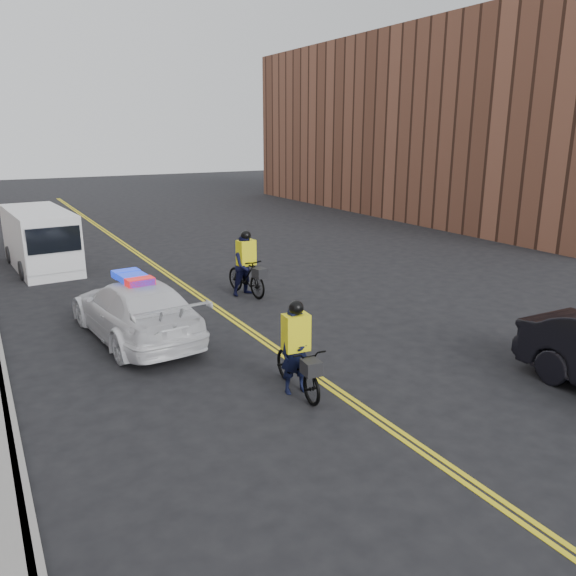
# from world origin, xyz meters

# --- Properties ---
(ground) EXTENTS (120.00, 120.00, 0.00)m
(ground) POSITION_xyz_m (0.00, 0.00, 0.00)
(ground) COLOR black
(ground) RESTS_ON ground
(center_line_left) EXTENTS (0.10, 60.00, 0.01)m
(center_line_left) POSITION_xyz_m (-0.08, 8.00, 0.01)
(center_line_left) COLOR yellow
(center_line_left) RESTS_ON ground
(center_line_right) EXTENTS (0.10, 60.00, 0.01)m
(center_line_right) POSITION_xyz_m (0.08, 8.00, 0.01)
(center_line_right) COLOR yellow
(center_line_right) RESTS_ON ground
(building_across) EXTENTS (12.00, 30.00, 11.00)m
(building_across) POSITION_xyz_m (22.00, 18.00, 5.50)
(building_across) COLOR brown
(building_across) RESTS_ON ground
(police_cruiser) EXTENTS (2.63, 5.49, 1.70)m
(police_cruiser) POSITION_xyz_m (-2.78, 3.45, 0.78)
(police_cruiser) COLOR white
(police_cruiser) RESTS_ON ground
(cargo_van) EXTENTS (2.40, 5.59, 2.29)m
(cargo_van) POSITION_xyz_m (-3.94, 12.89, 1.12)
(cargo_van) COLOR white
(cargo_van) RESTS_ON ground
(cyclist_near) EXTENTS (0.87, 2.06, 1.97)m
(cyclist_near) POSITION_xyz_m (-0.75, -1.34, 0.68)
(cyclist_near) COLOR black
(cyclist_near) RESTS_ON ground
(cyclist_far) EXTENTS (1.05, 2.18, 2.14)m
(cyclist_far) POSITION_xyz_m (1.44, 5.63, 0.84)
(cyclist_far) COLOR black
(cyclist_far) RESTS_ON ground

